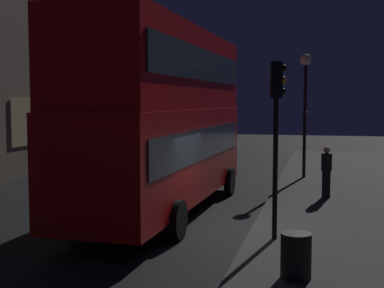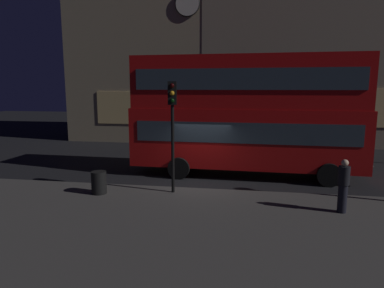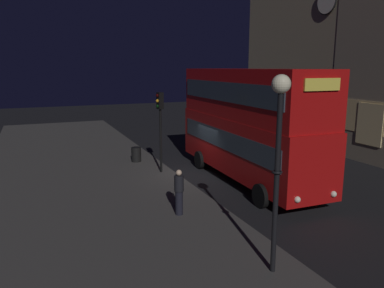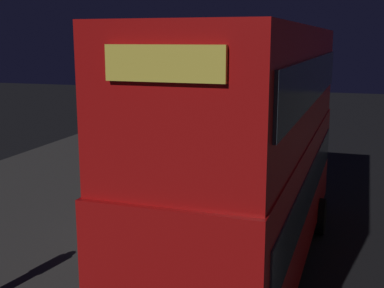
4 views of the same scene
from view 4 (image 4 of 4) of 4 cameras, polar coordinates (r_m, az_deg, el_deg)
name	(u,v)px [view 4 (image 4 of 4)]	position (r m, az deg, el deg)	size (l,w,h in m)	color
ground_plane	(193,232)	(14.31, 0.14, -9.85)	(80.00, 80.00, 0.00)	black
sidewalk_slab	(19,210)	(16.73, -18.76, -7.04)	(44.00, 9.36, 0.12)	#423F3D
double_decker_bus	(253,142)	(11.26, 6.84, 0.27)	(10.61, 3.09, 5.49)	#B20F0F
traffic_light_near_kerb	(147,114)	(14.76, -5.03, 3.35)	(0.36, 0.38, 4.19)	black
litter_bin	(162,175)	(18.00, -3.40, -3.50)	(0.57, 0.57, 0.85)	black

